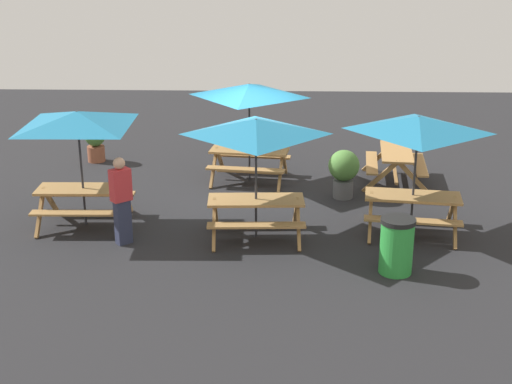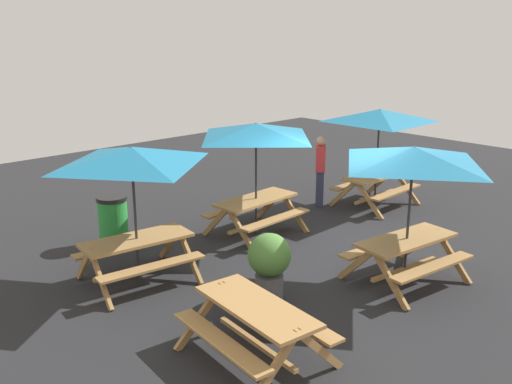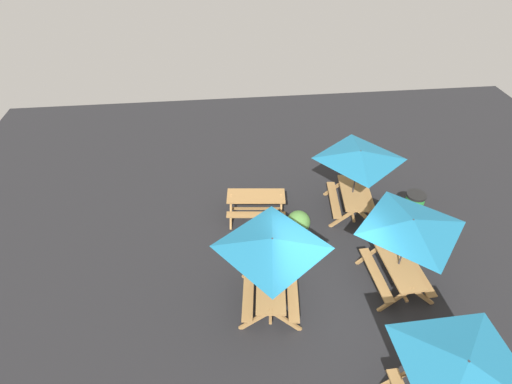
{
  "view_description": "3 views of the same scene",
  "coord_description": "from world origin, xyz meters",
  "px_view_note": "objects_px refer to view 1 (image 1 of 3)",
  "views": [
    {
      "loc": [
        0.74,
        -14.55,
        5.33
      ],
      "look_at": [
        0.33,
        -2.0,
        0.9
      ],
      "focal_mm": 50.0,
      "sensor_mm": 36.0,
      "label": 1
    },
    {
      "loc": [
        7.89,
        6.05,
        4.11
      ],
      "look_at": [
        0.33,
        -2.0,
        0.9
      ],
      "focal_mm": 40.0,
      "sensor_mm": 36.0,
      "label": 2
    },
    {
      "loc": [
        -6.07,
        2.36,
        8.59
      ],
      "look_at": [
        3.47,
        1.35,
        0.9
      ],
      "focal_mm": 28.0,
      "sensor_mm": 36.0,
      "label": 3
    }
  ],
  "objects_px": {
    "picnic_table_1": "(78,127)",
    "picnic_table_4": "(249,97)",
    "trash_bin_green": "(397,246)",
    "picnic_table_0": "(396,159)",
    "picnic_table_3": "(418,133)",
    "potted_plant_0": "(95,139)",
    "person_standing": "(121,199)",
    "picnic_table_2": "(256,136)",
    "potted_plant_1": "(344,170)"
  },
  "relations": [
    {
      "from": "picnic_table_3",
      "to": "trash_bin_green",
      "type": "xyz_separation_m",
      "value": [
        -0.57,
        -1.79,
        -1.49
      ]
    },
    {
      "from": "picnic_table_2",
      "to": "picnic_table_4",
      "type": "xyz_separation_m",
      "value": [
        -0.26,
        3.35,
        0.0
      ]
    },
    {
      "from": "picnic_table_4",
      "to": "trash_bin_green",
      "type": "relative_size",
      "value": 2.38
    },
    {
      "from": "trash_bin_green",
      "to": "person_standing",
      "type": "xyz_separation_m",
      "value": [
        -4.87,
        1.08,
        0.39
      ]
    },
    {
      "from": "picnic_table_1",
      "to": "potted_plant_1",
      "type": "distance_m",
      "value": 5.7
    },
    {
      "from": "picnic_table_3",
      "to": "trash_bin_green",
      "type": "bearing_deg",
      "value": -100.1
    },
    {
      "from": "picnic_table_0",
      "to": "potted_plant_0",
      "type": "relative_size",
      "value": 1.82
    },
    {
      "from": "potted_plant_0",
      "to": "picnic_table_3",
      "type": "bearing_deg",
      "value": -31.79
    },
    {
      "from": "picnic_table_2",
      "to": "picnic_table_4",
      "type": "bearing_deg",
      "value": 91.82
    },
    {
      "from": "picnic_table_2",
      "to": "person_standing",
      "type": "height_order",
      "value": "picnic_table_2"
    },
    {
      "from": "picnic_table_0",
      "to": "person_standing",
      "type": "xyz_separation_m",
      "value": [
        -5.59,
        -3.75,
        0.32
      ]
    },
    {
      "from": "potted_plant_1",
      "to": "person_standing",
      "type": "height_order",
      "value": "person_standing"
    },
    {
      "from": "picnic_table_1",
      "to": "trash_bin_green",
      "type": "height_order",
      "value": "picnic_table_1"
    },
    {
      "from": "picnic_table_2",
      "to": "picnic_table_3",
      "type": "xyz_separation_m",
      "value": [
        2.99,
        0.31,
        0.0
      ]
    },
    {
      "from": "picnic_table_0",
      "to": "person_standing",
      "type": "bearing_deg",
      "value": 129.97
    },
    {
      "from": "picnic_table_1",
      "to": "person_standing",
      "type": "distance_m",
      "value": 1.72
    },
    {
      "from": "picnic_table_3",
      "to": "potted_plant_1",
      "type": "distance_m",
      "value": 2.64
    },
    {
      "from": "trash_bin_green",
      "to": "potted_plant_1",
      "type": "bearing_deg",
      "value": 98.81
    },
    {
      "from": "picnic_table_1",
      "to": "picnic_table_4",
      "type": "height_order",
      "value": "same"
    },
    {
      "from": "picnic_table_2",
      "to": "potted_plant_0",
      "type": "bearing_deg",
      "value": 128.89
    },
    {
      "from": "potted_plant_0",
      "to": "potted_plant_1",
      "type": "height_order",
      "value": "potted_plant_1"
    },
    {
      "from": "picnic_table_3",
      "to": "picnic_table_2",
      "type": "bearing_deg",
      "value": -166.57
    },
    {
      "from": "picnic_table_1",
      "to": "potted_plant_0",
      "type": "distance_m",
      "value": 4.59
    },
    {
      "from": "picnic_table_3",
      "to": "potted_plant_1",
      "type": "xyz_separation_m",
      "value": [
        -1.15,
        1.95,
        -1.36
      ]
    },
    {
      "from": "picnic_table_3",
      "to": "picnic_table_4",
      "type": "height_order",
      "value": "same"
    },
    {
      "from": "person_standing",
      "to": "potted_plant_1",
      "type": "bearing_deg",
      "value": 171.42
    },
    {
      "from": "picnic_table_3",
      "to": "trash_bin_green",
      "type": "height_order",
      "value": "picnic_table_3"
    },
    {
      "from": "picnic_table_1",
      "to": "potted_plant_0",
      "type": "xyz_separation_m",
      "value": [
        -0.84,
        4.28,
        -1.41
      ]
    },
    {
      "from": "picnic_table_1",
      "to": "picnic_table_3",
      "type": "height_order",
      "value": "same"
    },
    {
      "from": "picnic_table_4",
      "to": "trash_bin_green",
      "type": "xyz_separation_m",
      "value": [
        2.68,
        -4.83,
        -1.49
      ]
    },
    {
      "from": "picnic_table_1",
      "to": "picnic_table_2",
      "type": "relative_size",
      "value": 1.21
    },
    {
      "from": "picnic_table_0",
      "to": "picnic_table_4",
      "type": "distance_m",
      "value": 3.69
    },
    {
      "from": "picnic_table_3",
      "to": "person_standing",
      "type": "distance_m",
      "value": 5.59
    },
    {
      "from": "potted_plant_0",
      "to": "potted_plant_1",
      "type": "xyz_separation_m",
      "value": [
        6.08,
        -2.53,
        0.05
      ]
    },
    {
      "from": "potted_plant_0",
      "to": "picnic_table_0",
      "type": "bearing_deg",
      "value": -11.05
    },
    {
      "from": "picnic_table_1",
      "to": "picnic_table_3",
      "type": "xyz_separation_m",
      "value": [
        6.4,
        -0.2,
        0.0
      ]
    },
    {
      "from": "picnic_table_0",
      "to": "picnic_table_1",
      "type": "height_order",
      "value": "picnic_table_1"
    },
    {
      "from": "trash_bin_green",
      "to": "picnic_table_4",
      "type": "bearing_deg",
      "value": 119.0
    },
    {
      "from": "picnic_table_1",
      "to": "picnic_table_4",
      "type": "relative_size",
      "value": 1.21
    },
    {
      "from": "person_standing",
      "to": "potted_plant_0",
      "type": "bearing_deg",
      "value": -111.31
    },
    {
      "from": "trash_bin_green",
      "to": "picnic_table_0",
      "type": "bearing_deg",
      "value": 81.49
    },
    {
      "from": "picnic_table_0",
      "to": "picnic_table_4",
      "type": "bearing_deg",
      "value": 96.13
    },
    {
      "from": "picnic_table_4",
      "to": "person_standing",
      "type": "distance_m",
      "value": 4.48
    },
    {
      "from": "picnic_table_3",
      "to": "picnic_table_4",
      "type": "relative_size",
      "value": 1.0
    },
    {
      "from": "picnic_table_3",
      "to": "picnic_table_4",
      "type": "xyz_separation_m",
      "value": [
        -3.25,
        3.04,
        0.0
      ]
    },
    {
      "from": "trash_bin_green",
      "to": "person_standing",
      "type": "distance_m",
      "value": 5.0
    },
    {
      "from": "potted_plant_1",
      "to": "picnic_table_2",
      "type": "bearing_deg",
      "value": -129.14
    },
    {
      "from": "picnic_table_1",
      "to": "picnic_table_3",
      "type": "bearing_deg",
      "value": -3.26
    },
    {
      "from": "picnic_table_0",
      "to": "trash_bin_green",
      "type": "height_order",
      "value": "trash_bin_green"
    },
    {
      "from": "picnic_table_2",
      "to": "trash_bin_green",
      "type": "xyz_separation_m",
      "value": [
        2.42,
        -1.48,
        -1.49
      ]
    }
  ]
}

